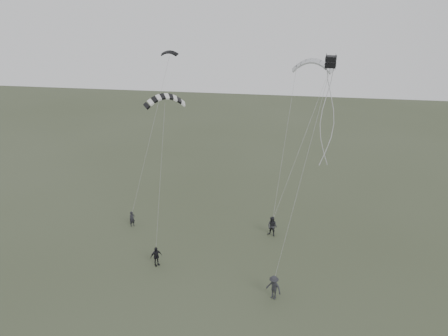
% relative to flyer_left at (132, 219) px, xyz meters
% --- Properties ---
extents(ground, '(140.00, 140.00, 0.00)m').
position_rel_flyer_left_xyz_m(ground, '(8.21, -5.95, -0.76)').
color(ground, '#3C442D').
rests_on(ground, ground).
extents(flyer_left, '(0.64, 0.65, 1.51)m').
position_rel_flyer_left_xyz_m(flyer_left, '(0.00, 0.00, 0.00)').
color(flyer_left, black).
rests_on(flyer_left, ground).
extents(flyer_right, '(1.14, 1.03, 1.90)m').
position_rel_flyer_left_xyz_m(flyer_right, '(13.31, 0.42, 0.19)').
color(flyer_right, '#26272C').
rests_on(flyer_right, ground).
extents(flyer_center, '(1.00, 0.96, 1.67)m').
position_rel_flyer_left_xyz_m(flyer_center, '(4.34, -5.98, 0.08)').
color(flyer_center, black).
rests_on(flyer_center, ground).
extents(flyer_far, '(1.39, 1.19, 1.87)m').
position_rel_flyer_left_xyz_m(flyer_far, '(14.02, -8.60, 0.18)').
color(flyer_far, '#27272C').
rests_on(flyer_far, ground).
extents(kite_dark_small, '(1.71, 0.81, 0.68)m').
position_rel_flyer_left_xyz_m(kite_dark_small, '(2.39, 6.67, 14.82)').
color(kite_dark_small, black).
rests_on(kite_dark_small, flyer_left).
extents(kite_pale_large, '(4.22, 2.12, 1.85)m').
position_rel_flyer_left_xyz_m(kite_pale_large, '(16.12, 9.60, 13.91)').
color(kite_pale_large, '#AAADB0').
rests_on(kite_pale_large, flyer_right).
extents(kite_striped, '(3.36, 2.52, 1.42)m').
position_rel_flyer_left_xyz_m(kite_striped, '(4.60, -2.42, 12.47)').
color(kite_striped, black).
rests_on(kite_striped, flyer_center).
extents(kite_box, '(0.84, 0.89, 0.82)m').
position_rel_flyer_left_xyz_m(kite_box, '(17.03, -3.04, 15.48)').
color(kite_box, black).
rests_on(kite_box, flyer_far).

